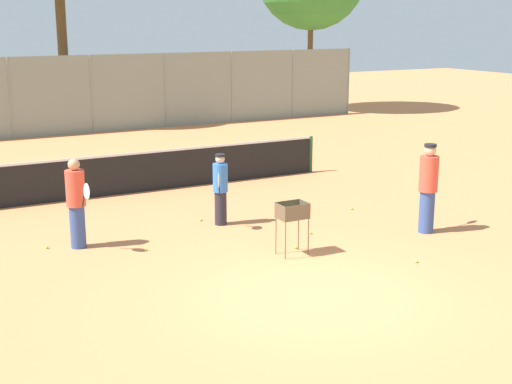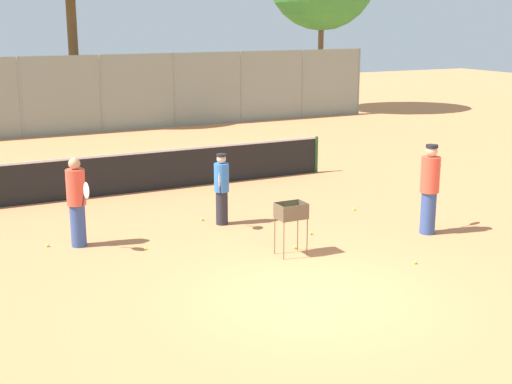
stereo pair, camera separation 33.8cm
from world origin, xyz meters
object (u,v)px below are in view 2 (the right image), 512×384
(player_red_cap, at_px, (77,201))
(player_yellow_shirt, at_px, (430,188))
(tennis_net, at_px, (149,170))
(ball_cart, at_px, (291,215))
(player_white_outfit, at_px, (222,188))

(player_red_cap, xyz_separation_m, player_yellow_shirt, (6.79, -2.47, 0.06))
(tennis_net, relative_size, ball_cart, 10.05)
(tennis_net, bearing_deg, player_yellow_shirt, -57.55)
(player_white_outfit, xyz_separation_m, player_yellow_shirt, (3.61, -2.59, 0.16))
(tennis_net, relative_size, player_yellow_shirt, 5.44)
(player_red_cap, xyz_separation_m, ball_cart, (3.52, -2.38, -0.13))
(player_white_outfit, bearing_deg, tennis_net, -144.55)
(tennis_net, distance_m, player_red_cap, 4.76)
(tennis_net, height_order, ball_cart, tennis_net)
(ball_cart, bearing_deg, tennis_net, 96.81)
(player_yellow_shirt, bearing_deg, ball_cart, 146.53)
(tennis_net, xyz_separation_m, player_red_cap, (-2.78, -3.84, 0.37))
(player_white_outfit, height_order, ball_cart, player_white_outfit)
(player_red_cap, distance_m, ball_cart, 4.25)
(player_white_outfit, relative_size, player_yellow_shirt, 0.83)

